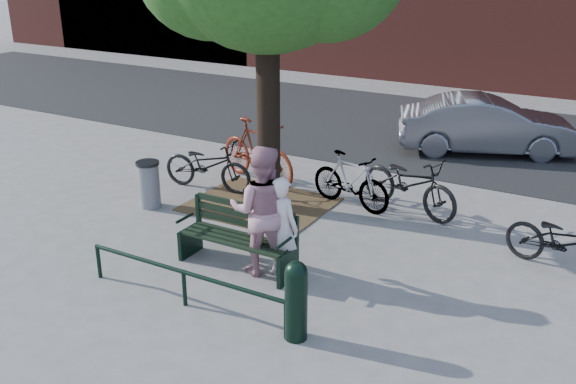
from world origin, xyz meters
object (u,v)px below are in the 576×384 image
Objects in this scene: person_right at (262,211)px; person_left at (282,227)px; litter_bin at (149,184)px; parked_car at (487,125)px; bollard at (296,298)px; bicycle_c at (410,183)px; park_bench at (240,235)px.

person_left is at bearing 166.02° from person_right.
litter_bin is 7.57m from parked_car.
parked_car is (0.11, 8.49, 0.09)m from bollard.
bollard is 4.83m from litter_bin.
bollard is 8.49m from parked_car.
parked_car is at bearing -89.05° from person_left.
parked_car reaches higher than bicycle_c.
park_bench is 2.01m from bollard.
parked_car is at bearing 89.25° from bollard.
person_right is 0.49× the size of parked_car.
bollard is at bearing 135.45° from person_left.
bicycle_c is 0.52× the size of parked_car.
person_left is 0.38× the size of parked_car.
person_right is 1.85× the size of bollard.
litter_bin is (-4.25, 2.31, -0.11)m from bollard.
park_bench is at bearing 175.22° from bicycle_c.
person_left reaches higher than litter_bin.
parked_car is at bearing 15.01° from bicycle_c.
person_left reaches higher than bicycle_c.
person_right is at bearing -19.53° from litter_bin.
parked_car is at bearing 54.83° from litter_bin.
bollard is 1.20× the size of litter_bin.
person_left is at bearing -17.13° from litter_bin.
person_left is 0.36m from person_right.
bollard reaches higher than litter_bin.
person_right reaches higher than bicycle_c.
person_left is at bearing 149.30° from parked_car.
park_bench is 1.20× the size of person_left.
parked_car is (0.30, 4.12, 0.11)m from bicycle_c.
bicycle_c is at bearing 92.53° from bollard.
person_right is at bearing 147.14° from parked_car.
person_left is 3.47m from litter_bin.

